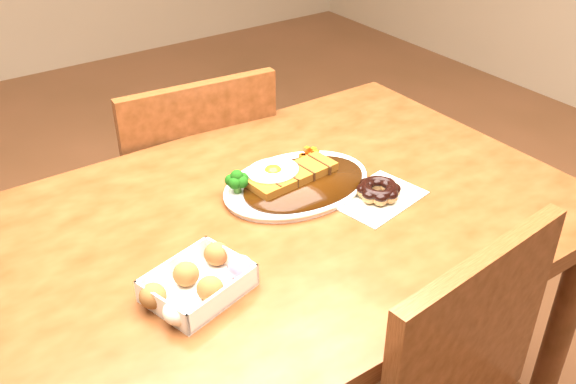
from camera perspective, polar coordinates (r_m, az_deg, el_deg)
table at (r=1.31m, az=-0.79°, el=-5.61°), size 1.20×0.80×0.75m
chair_far at (r=1.82m, az=-8.65°, el=-0.67°), size 0.46×0.46×0.87m
katsu_curry_plate at (r=1.33m, az=0.50°, el=0.97°), size 0.32×0.23×0.06m
donut_box at (r=1.07m, az=-8.00°, el=-7.95°), size 0.20×0.16×0.05m
pon_de_ring at (r=1.30m, az=8.05°, el=0.10°), size 0.20×0.16×0.04m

